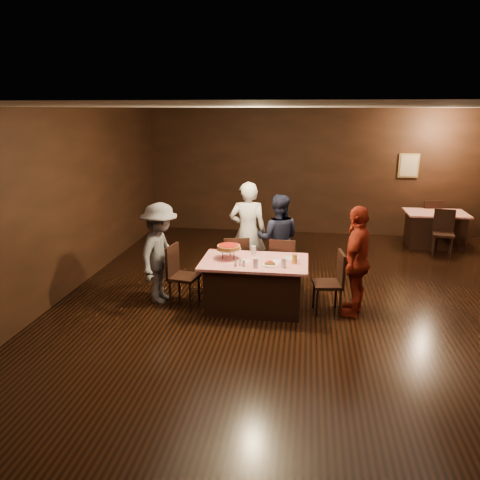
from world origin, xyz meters
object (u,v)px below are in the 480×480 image
object	(u,v)px
glass_amber	(295,259)
chair_end_right	(328,283)
chair_back_far	(428,219)
chair_back_near	(443,233)
diner_grey_knit	(160,253)
pizza_stand	(229,247)
glass_front_left	(256,263)
main_table	(254,285)
diner_navy_hoodie	(278,239)
chair_far_left	(236,262)
diner_red_shirt	(357,261)
chair_end_left	(184,276)
glass_back	(253,250)
glass_front_right	(284,263)
diner_white_jacket	(248,232)
back_table	(434,229)
chair_far_right	(283,265)
plate_empty	(291,259)

from	to	relation	value
glass_amber	chair_end_right	bearing A→B (deg)	5.71
chair_back_far	chair_back_near	bearing A→B (deg)	80.97
diner_grey_knit	pizza_stand	bearing A→B (deg)	-82.21
glass_front_left	main_table	bearing A→B (deg)	99.46
chair_end_right	diner_navy_hoodie	xyz separation A→B (m)	(-0.82, 1.21, 0.31)
chair_far_left	pizza_stand	size ratio (longest dim) A/B	2.50
chair_end_right	diner_red_shirt	distance (m)	0.54
chair_back_far	chair_end_left	bearing A→B (deg)	35.20
glass_front_left	pizza_stand	bearing A→B (deg)	142.13
chair_end_right	glass_back	bearing A→B (deg)	-112.33
diner_navy_hoodie	glass_back	bearing A→B (deg)	71.17
diner_navy_hoodie	pizza_stand	size ratio (longest dim) A/B	4.15
chair_end_left	chair_end_right	xyz separation A→B (m)	(2.20, 0.00, 0.00)
glass_front_left	glass_front_right	size ratio (longest dim) A/B	1.00
diner_white_jacket	diner_grey_knit	bearing A→B (deg)	37.65
chair_far_left	diner_grey_knit	size ratio (longest dim) A/B	0.59
glass_back	chair_far_left	bearing A→B (deg)	127.87
chair_far_left	diner_red_shirt	distance (m)	2.07
main_table	chair_far_left	bearing A→B (deg)	118.07
back_table	main_table	bearing A→B (deg)	-132.17
chair_end_right	chair_back_near	xyz separation A→B (m)	(2.50, 3.27, 0.00)
chair_back_far	glass_back	world-z (taller)	chair_back_far
chair_far_right	glass_back	bearing A→B (deg)	49.56
diner_navy_hoodie	glass_front_left	size ratio (longest dim) A/B	11.25
diner_grey_knit	diner_red_shirt	xyz separation A→B (m)	(2.99, -0.05, 0.03)
chair_back_near	diner_grey_knit	size ratio (longest dim) A/B	0.59
glass_front_left	glass_amber	world-z (taller)	same
diner_red_shirt	main_table	bearing A→B (deg)	-69.90
chair_far_left	main_table	bearing A→B (deg)	104.33
main_table	diner_red_shirt	world-z (taller)	diner_red_shirt
back_table	diner_grey_knit	bearing A→B (deg)	-142.49
chair_far_left	chair_end_right	world-z (taller)	same
glass_amber	chair_back_far	bearing A→B (deg)	57.03
main_table	chair_far_left	world-z (taller)	chair_far_left
chair_end_right	glass_front_left	world-z (taller)	chair_end_right
chair_back_near	plate_empty	bearing A→B (deg)	-123.54
diner_navy_hoodie	glass_back	world-z (taller)	diner_navy_hoodie
chair_end_right	diner_red_shirt	world-z (taller)	diner_red_shirt
chair_far_left	chair_far_right	world-z (taller)	same
main_table	plate_empty	size ratio (longest dim) A/B	6.40
chair_far_right	chair_end_left	bearing A→B (deg)	31.12
chair_back_near	chair_back_far	size ratio (longest dim) A/B	1.00
chair_far_right	chair_back_far	size ratio (longest dim) A/B	1.00
diner_white_jacket	diner_red_shirt	world-z (taller)	diner_white_jacket
chair_back_far	plate_empty	xyz separation A→B (m)	(-3.05, -4.42, 0.30)
diner_red_shirt	plate_empty	distance (m)	0.97
chair_far_right	glass_front_right	size ratio (longest dim) A/B	6.79
diner_white_jacket	diner_red_shirt	distance (m)	2.15
back_table	chair_back_far	distance (m)	0.61
chair_end_left	diner_grey_knit	xyz separation A→B (m)	(-0.39, 0.07, 0.32)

